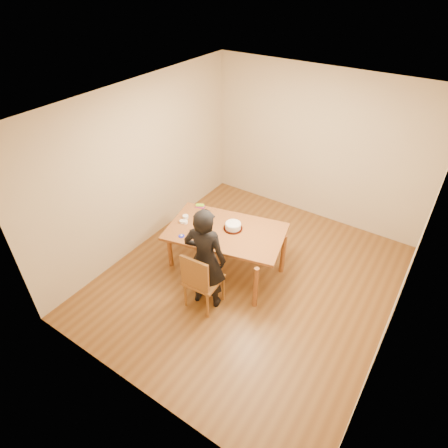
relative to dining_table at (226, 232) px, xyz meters
The scene contains 16 objects.
room_shell 0.83m from the dining_table, 35.81° to the left, with size 4.00×4.50×2.70m.
dining_table is the anchor object (origin of this frame).
dining_chair 0.84m from the dining_table, 79.05° to the right, with size 0.45×0.45×0.04m, color brown.
cake_plate 0.12m from the dining_table, 52.22° to the left, with size 0.28×0.28×0.02m, color red.
cake 0.14m from the dining_table, 52.22° to the left, with size 0.23×0.23×0.07m, color white.
frosting_dome 0.17m from the dining_table, 52.22° to the left, with size 0.23×0.23×0.03m, color white.
frosting_tub 0.32m from the dining_table, 94.10° to the right, with size 0.09×0.09×0.08m, color white.
frosting_lid 0.66m from the dining_table, 134.15° to the right, with size 0.09×0.09×0.01m, color #1A1EAC.
frosting_dollop 0.66m from the dining_table, 134.15° to the right, with size 0.04×0.04×0.02m, color white.
ramekin_green 0.70m from the dining_table, 163.08° to the right, with size 0.08×0.08×0.04m, color white.
ramekin_yellow 0.71m from the dining_table, behind, with size 0.09×0.09×0.04m, color white.
ramekin_multi 0.65m from the dining_table, 163.56° to the right, with size 0.08×0.08×0.04m, color white.
candy_box_pink 0.75m from the dining_table, 157.01° to the left, with size 0.14×0.07×0.02m, color #C62E7B.
candy_box_green 0.76m from the dining_table, 156.87° to the left, with size 0.13×0.07×0.02m, color green.
spatula 0.55m from the dining_table, 124.99° to the right, with size 0.17×0.02×0.01m, color black.
person 0.75m from the dining_table, 78.39° to the right, with size 0.58×0.38×1.59m, color black.
Camera 1 is at (1.98, -3.68, 4.10)m, focal length 30.00 mm.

